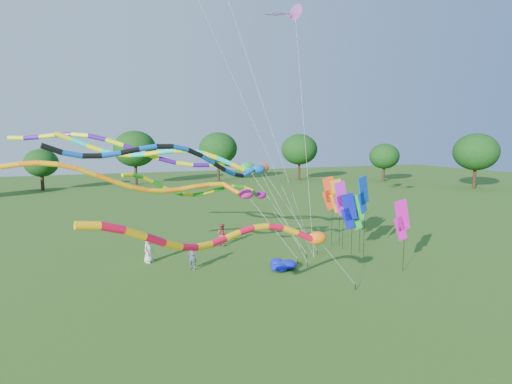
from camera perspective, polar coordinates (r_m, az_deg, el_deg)
name	(u,v)px	position (r m, az deg, el deg)	size (l,w,h in m)	color
ground	(310,288)	(23.39, 7.24, -12.59)	(160.00, 160.00, 0.00)	#2A5516
tree_ring	(420,199)	(17.98, 21.00, -0.84)	(116.87, 117.37, 9.40)	#382314
tube_kite_red	(250,236)	(17.92, -0.85, -5.91)	(13.06, 4.29, 5.94)	black
tube_kite_orange	(165,184)	(24.32, -12.05, 1.04)	(15.80, 1.12, 7.40)	black
tube_kite_purple	(156,154)	(27.68, -13.15, 4.99)	(17.38, 6.39, 8.94)	black
tube_kite_blue	(197,162)	(20.48, -7.88, 4.01)	(13.76, 4.18, 8.24)	black
tube_kite_cyan	(190,158)	(27.05, -8.84, 4.51)	(15.72, 3.61, 8.79)	black
tube_kite_green	(216,190)	(26.10, -5.38, 0.26)	(11.74, 1.87, 6.54)	black
delta_kite_high_c	(295,12)	(31.81, 5.20, 22.77)	(2.95, 4.93, 17.10)	black
banner_pole_blue_b	(363,195)	(28.41, 14.09, -0.41)	(1.13, 0.42, 5.51)	black
banner_pole_violet	(341,198)	(30.67, 11.24, -0.86)	(1.16, 0.13, 4.92)	black
banner_pole_magenta_a	(402,220)	(26.45, 18.84, -3.58)	(1.16, 0.12, 4.38)	black
banner_pole_red	(329,194)	(31.47, 9.75, -0.20)	(1.13, 0.41, 5.15)	black
banner_pole_green	(357,212)	(29.98, 13.34, -2.62)	(1.16, 0.20, 4.13)	black
banner_pole_blue_a	(349,211)	(29.47, 12.27, -2.51)	(1.13, 0.44, 4.26)	black
banner_pole_orange	(337,196)	(31.40, 10.74, -0.53)	(1.12, 0.47, 4.99)	black
blue_nylon_heap	(282,266)	(26.27, 3.46, -9.77)	(1.93, 1.57, 0.50)	#0D16AD
person_a	(149,249)	(28.27, -14.12, -7.44)	(0.83, 0.54, 1.69)	beige
person_b	(192,256)	(26.27, -8.49, -8.47)	(0.61, 0.40, 1.66)	#3E4957
person_c	(222,235)	(31.77, -4.57, -5.68)	(0.79, 0.61, 1.62)	brown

